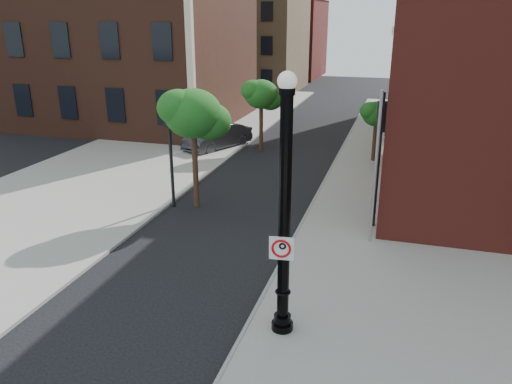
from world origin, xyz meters
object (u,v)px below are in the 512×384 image
(no_parking_sign, at_px, (282,248))
(traffic_signal_left, at_px, (170,133))
(traffic_signal_right, at_px, (380,139))
(lamppost, at_px, (284,224))
(parked_car, at_px, (217,136))

(no_parking_sign, xyz_separation_m, traffic_signal_left, (-6.77, 7.86, 0.75))
(no_parking_sign, xyz_separation_m, traffic_signal_right, (1.82, 7.91, 1.06))
(lamppost, height_order, parked_car, lamppost)
(no_parking_sign, bearing_deg, traffic_signal_right, 70.33)
(traffic_signal_left, distance_m, traffic_signal_right, 8.59)
(lamppost, distance_m, no_parking_sign, 0.62)
(parked_car, height_order, traffic_signal_right, traffic_signal_right)
(no_parking_sign, distance_m, parked_car, 20.01)
(lamppost, distance_m, parked_car, 19.92)
(no_parking_sign, relative_size, parked_car, 0.13)
(traffic_signal_left, xyz_separation_m, traffic_signal_right, (8.59, 0.06, 0.31))
(traffic_signal_right, bearing_deg, no_parking_sign, -113.31)
(traffic_signal_left, bearing_deg, traffic_signal_right, 25.26)
(lamppost, bearing_deg, traffic_signal_left, 131.46)
(no_parking_sign, distance_m, traffic_signal_left, 10.40)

